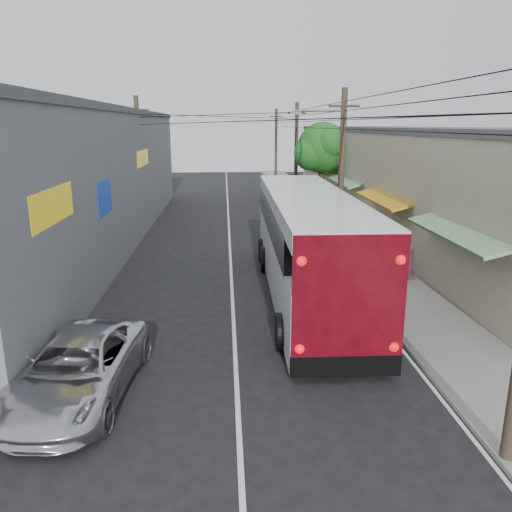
{
  "coord_description": "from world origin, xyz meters",
  "views": [
    {
      "loc": [
        -0.22,
        -10.09,
        6.4
      ],
      "look_at": [
        0.83,
        6.76,
        1.94
      ],
      "focal_mm": 35.0,
      "sensor_mm": 36.0,
      "label": 1
    }
  ],
  "objects": [
    {
      "name": "ground",
      "position": [
        0.0,
        0.0,
        0.0
      ],
      "size": [
        120.0,
        120.0,
        0.0
      ],
      "primitive_type": "plane",
      "color": "black",
      "rests_on": "ground"
    },
    {
      "name": "sidewalk",
      "position": [
        6.5,
        20.0,
        0.06
      ],
      "size": [
        3.0,
        80.0,
        0.12
      ],
      "primitive_type": "cube",
      "color": "slate",
      "rests_on": "ground"
    },
    {
      "name": "building_right",
      "position": [
        10.99,
        22.0,
        3.15
      ],
      "size": [
        7.09,
        40.0,
        6.25
      ],
      "color": "#B9B293",
      "rests_on": "ground"
    },
    {
      "name": "building_left",
      "position": [
        -8.5,
        18.0,
        3.65
      ],
      "size": [
        7.2,
        36.0,
        7.25
      ],
      "color": "slate",
      "rests_on": "ground"
    },
    {
      "name": "utility_poles",
      "position": [
        3.13,
        20.33,
        4.13
      ],
      "size": [
        11.8,
        45.28,
        8.0
      ],
      "color": "#473828",
      "rests_on": "ground"
    },
    {
      "name": "street_tree",
      "position": [
        6.87,
        26.02,
        4.67
      ],
      "size": [
        4.4,
        4.0,
        6.6
      ],
      "color": "#3F2B19",
      "rests_on": "ground"
    },
    {
      "name": "coach_bus",
      "position": [
        2.86,
        8.09,
        2.05
      ],
      "size": [
        3.34,
        13.78,
        3.95
      ],
      "rotation": [
        0.0,
        0.0,
        -0.02
      ],
      "color": "silver",
      "rests_on": "ground"
    },
    {
      "name": "jeepney",
      "position": [
        -3.8,
        1.0,
        0.73
      ],
      "size": [
        2.91,
        5.49,
        1.47
      ],
      "primitive_type": "imported",
      "rotation": [
        0.0,
        0.0,
        -0.09
      ],
      "color": "silver",
      "rests_on": "ground"
    },
    {
      "name": "parked_suv",
      "position": [
        4.6,
        13.0,
        0.8
      ],
      "size": [
        2.41,
        5.56,
        1.59
      ],
      "primitive_type": "imported",
      "rotation": [
        0.0,
        0.0,
        0.03
      ],
      "color": "#95969C",
      "rests_on": "ground"
    },
    {
      "name": "parked_car_mid",
      "position": [
        4.6,
        26.0,
        0.72
      ],
      "size": [
        1.86,
        4.29,
        1.44
      ],
      "primitive_type": "imported",
      "rotation": [
        0.0,
        0.0,
        0.04
      ],
      "color": "#29292E",
      "rests_on": "ground"
    },
    {
      "name": "parked_car_far",
      "position": [
        3.8,
        33.53,
        0.64
      ],
      "size": [
        1.39,
        3.92,
        1.29
      ],
      "primitive_type": "imported",
      "rotation": [
        0.0,
        0.0,
        -0.01
      ],
      "color": "black",
      "rests_on": "ground"
    },
    {
      "name": "pedestrian_near",
      "position": [
        7.32,
        9.2,
        0.87
      ],
      "size": [
        0.64,
        0.54,
        1.51
      ],
      "primitive_type": "imported",
      "rotation": [
        0.0,
        0.0,
        3.53
      ],
      "color": "#CE6D9E",
      "rests_on": "sidewalk"
    },
    {
      "name": "pedestrian_far",
      "position": [
        7.6,
        12.78,
        1.0
      ],
      "size": [
        0.97,
        0.82,
        1.76
      ],
      "primitive_type": "imported",
      "rotation": [
        0.0,
        0.0,
        3.34
      ],
      "color": "#8CA9CB",
      "rests_on": "sidewalk"
    }
  ]
}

